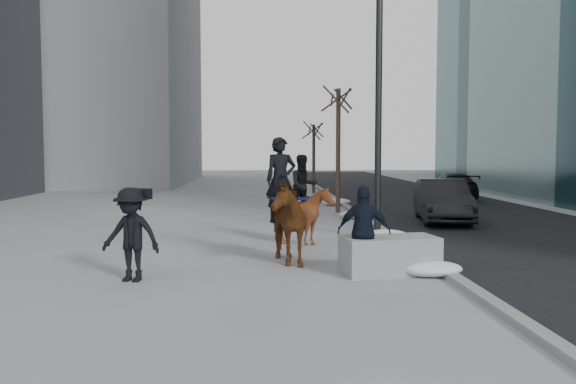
{
  "coord_description": "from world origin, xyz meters",
  "views": [
    {
      "loc": [
        -0.62,
        -12.5,
        2.46
      ],
      "look_at": [
        0.0,
        1.2,
        1.5
      ],
      "focal_mm": 38.0,
      "sensor_mm": 36.0,
      "label": 1
    }
  ],
  "objects_px": {
    "mounted_left": "(281,216)",
    "car_near": "(443,201)",
    "planter": "(389,255)",
    "mounted_right": "(304,209)"
  },
  "relations": [
    {
      "from": "planter",
      "to": "mounted_left",
      "type": "height_order",
      "value": "mounted_left"
    },
    {
      "from": "planter",
      "to": "mounted_left",
      "type": "relative_size",
      "value": 0.68
    },
    {
      "from": "mounted_left",
      "to": "mounted_right",
      "type": "relative_size",
      "value": 1.17
    },
    {
      "from": "planter",
      "to": "mounted_right",
      "type": "xyz_separation_m",
      "value": [
        -1.43,
        3.8,
        0.56
      ]
    },
    {
      "from": "car_near",
      "to": "mounted_left",
      "type": "bearing_deg",
      "value": -120.11
    },
    {
      "from": "planter",
      "to": "car_near",
      "type": "distance_m",
      "value": 9.22
    },
    {
      "from": "car_near",
      "to": "mounted_right",
      "type": "height_order",
      "value": "mounted_right"
    },
    {
      "from": "car_near",
      "to": "mounted_left",
      "type": "xyz_separation_m",
      "value": [
        -5.73,
        -7.15,
        0.29
      ]
    },
    {
      "from": "car_near",
      "to": "mounted_left",
      "type": "relative_size",
      "value": 1.61
    },
    {
      "from": "mounted_left",
      "to": "car_near",
      "type": "bearing_deg",
      "value": 51.28
    }
  ]
}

